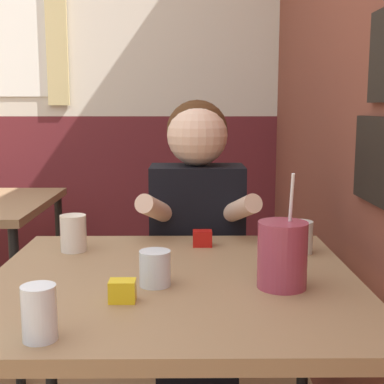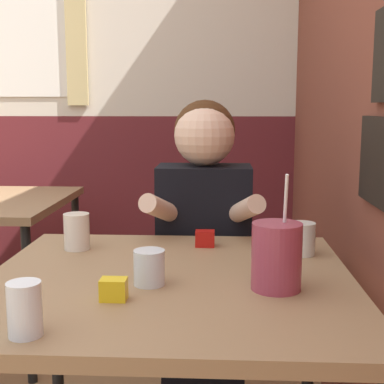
{
  "view_description": "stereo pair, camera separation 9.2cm",
  "coord_description": "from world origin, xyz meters",
  "views": [
    {
      "loc": [
        0.66,
        -0.88,
        1.16
      ],
      "look_at": [
        0.67,
        0.63,
        0.92
      ],
      "focal_mm": 50.0,
      "sensor_mm": 36.0,
      "label": 1
    },
    {
      "loc": [
        0.75,
        -0.88,
        1.16
      ],
      "look_at": [
        0.67,
        0.63,
        0.92
      ],
      "focal_mm": 50.0,
      "sensor_mm": 36.0,
      "label": 2
    }
  ],
  "objects": [
    {
      "name": "brick_wall_right",
      "position": [
        1.22,
        1.14,
        1.35
      ],
      "size": [
        0.08,
        4.28,
        2.7
      ],
      "color": "brown",
      "rests_on": "ground_plane"
    },
    {
      "name": "back_wall",
      "position": [
        -0.01,
        2.31,
        1.36
      ],
      "size": [
        5.38,
        0.09,
        2.7
      ],
      "color": "beige",
      "rests_on": "ground_plane"
    },
    {
      "name": "main_table",
      "position": [
        0.62,
        0.45,
        0.66
      ],
      "size": [
        0.95,
        0.9,
        0.72
      ],
      "color": "#93704C",
      "rests_on": "ground_plane"
    },
    {
      "name": "person_seated",
      "position": [
        0.7,
        1.04,
        0.64
      ],
      "size": [
        0.42,
        0.41,
        1.18
      ],
      "color": "black",
      "rests_on": "ground_plane"
    },
    {
      "name": "cocktail_pitcher",
      "position": [
        0.89,
        0.37,
        0.8
      ],
      "size": [
        0.12,
        0.12,
        0.28
      ],
      "color": "#99384C",
      "rests_on": "main_table"
    },
    {
      "name": "glass_near_pitcher",
      "position": [
        0.38,
        0.08,
        0.77
      ],
      "size": [
        0.07,
        0.07,
        0.11
      ],
      "color": "silver",
      "rests_on": "main_table"
    },
    {
      "name": "glass_center",
      "position": [
        1.0,
        0.68,
        0.77
      ],
      "size": [
        0.08,
        0.08,
        0.1
      ],
      "color": "silver",
      "rests_on": "main_table"
    },
    {
      "name": "glass_far_side",
      "position": [
        0.31,
        0.71,
        0.78
      ],
      "size": [
        0.08,
        0.08,
        0.11
      ],
      "color": "silver",
      "rests_on": "main_table"
    },
    {
      "name": "glass_by_brick",
      "position": [
        0.58,
        0.39,
        0.77
      ],
      "size": [
        0.08,
        0.08,
        0.09
      ],
      "color": "silver",
      "rests_on": "main_table"
    },
    {
      "name": "condiment_ketchup",
      "position": [
        0.71,
        0.76,
        0.75
      ],
      "size": [
        0.06,
        0.04,
        0.05
      ],
      "color": "#B7140F",
      "rests_on": "main_table"
    },
    {
      "name": "condiment_mustard",
      "position": [
        0.51,
        0.28,
        0.75
      ],
      "size": [
        0.06,
        0.04,
        0.05
      ],
      "color": "yellow",
      "rests_on": "main_table"
    }
  ]
}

